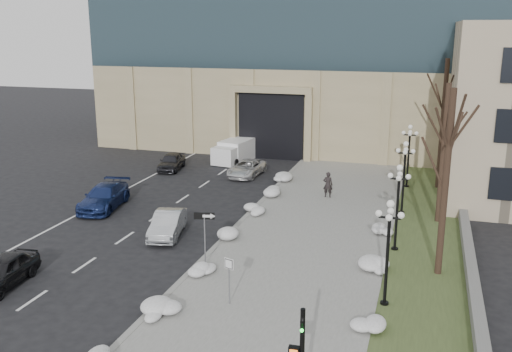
# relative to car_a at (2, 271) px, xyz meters

# --- Properties ---
(ground) EXTENTS (160.00, 160.00, 0.00)m
(ground) POSITION_rel_car_a_xyz_m (8.73, -2.86, -0.72)
(ground) COLOR black
(ground) RESTS_ON ground
(sidewalk) EXTENTS (9.00, 40.00, 0.12)m
(sidewalk) POSITION_rel_car_a_xyz_m (12.23, 11.14, -0.66)
(sidewalk) COLOR gray
(sidewalk) RESTS_ON ground
(curb) EXTENTS (0.30, 40.00, 0.14)m
(curb) POSITION_rel_car_a_xyz_m (7.73, 11.14, -0.65)
(curb) COLOR gray
(curb) RESTS_ON ground
(grass_strip) EXTENTS (4.00, 40.00, 0.10)m
(grass_strip) POSITION_rel_car_a_xyz_m (18.73, 11.14, -0.67)
(grass_strip) COLOR #3A4824
(grass_strip) RESTS_ON ground
(stone_wall) EXTENTS (0.50, 30.00, 0.70)m
(stone_wall) POSITION_rel_car_a_xyz_m (20.73, 13.14, -0.37)
(stone_wall) COLOR slate
(stone_wall) RESTS_ON ground
(car_a) EXTENTS (2.09, 4.36, 1.44)m
(car_a) POSITION_rel_car_a_xyz_m (0.00, 0.00, 0.00)
(car_a) COLOR black
(car_a) RESTS_ON ground
(car_b) EXTENTS (2.42, 4.51, 1.41)m
(car_b) POSITION_rel_car_a_xyz_m (4.41, 8.22, -0.01)
(car_b) COLOR #B8BCC1
(car_b) RESTS_ON ground
(car_c) EXTENTS (2.95, 5.54, 1.53)m
(car_c) POSITION_rel_car_a_xyz_m (-1.86, 11.72, 0.05)
(car_c) COLOR navy
(car_c) RESTS_ON ground
(car_d) EXTENTS (2.37, 4.67, 1.27)m
(car_d) POSITION_rel_car_a_xyz_m (4.55, 22.52, -0.08)
(car_d) COLOR silver
(car_d) RESTS_ON ground
(car_e) EXTENTS (2.32, 4.33, 1.40)m
(car_e) POSITION_rel_car_a_xyz_m (-2.14, 22.66, -0.02)
(car_e) COLOR #2B2B2F
(car_e) RESTS_ON ground
(pedestrian) EXTENTS (0.68, 0.47, 1.80)m
(pedestrian) POSITION_rel_car_a_xyz_m (11.89, 18.15, 0.30)
(pedestrian) COLOR black
(pedestrian) RESTS_ON sidewalk
(box_truck) EXTENTS (2.96, 6.23, 1.90)m
(box_truck) POSITION_rel_car_a_xyz_m (2.03, 27.54, 0.20)
(box_truck) COLOR white
(box_truck) RESTS_ON ground
(one_way_sign) EXTENTS (1.07, 0.41, 2.86)m
(one_way_sign) POSITION_rel_car_a_xyz_m (8.31, 4.76, 1.64)
(one_way_sign) COLOR slate
(one_way_sign) RESTS_ON ground
(keep_sign) EXTENTS (0.45, 0.19, 2.19)m
(keep_sign) POSITION_rel_car_a_xyz_m (10.67, 1.20, 0.89)
(keep_sign) COLOR slate
(keep_sign) RESTS_ON ground
(snow_clump_b) EXTENTS (1.10, 1.60, 0.36)m
(snow_clump_b) POSITION_rel_car_a_xyz_m (8.27, -0.71, -0.42)
(snow_clump_b) COLOR white
(snow_clump_b) RESTS_ON sidewalk
(snow_clump_c) EXTENTS (1.10, 1.60, 0.36)m
(snow_clump_c) POSITION_rel_car_a_xyz_m (8.26, 3.56, -0.42)
(snow_clump_c) COLOR white
(snow_clump_c) RESTS_ON sidewalk
(snow_clump_d) EXTENTS (1.10, 1.60, 0.36)m
(snow_clump_d) POSITION_rel_car_a_xyz_m (8.05, 8.23, -0.42)
(snow_clump_d) COLOR white
(snow_clump_d) RESTS_ON sidewalk
(snow_clump_e) EXTENTS (1.10, 1.60, 0.36)m
(snow_clump_e) POSITION_rel_car_a_xyz_m (7.97, 13.14, -0.42)
(snow_clump_e) COLOR white
(snow_clump_e) RESTS_ON sidewalk
(snow_clump_f) EXTENTS (1.10, 1.60, 0.36)m
(snow_clump_f) POSITION_rel_car_a_xyz_m (8.33, 17.53, -0.42)
(snow_clump_f) COLOR white
(snow_clump_f) RESTS_ON sidewalk
(snow_clump_g) EXTENTS (1.10, 1.60, 0.36)m
(snow_clump_g) POSITION_rel_car_a_xyz_m (7.92, 21.54, -0.42)
(snow_clump_g) COLOR white
(snow_clump_g) RESTS_ON sidewalk
(snow_clump_h) EXTENTS (1.10, 1.60, 0.36)m
(snow_clump_h) POSITION_rel_car_a_xyz_m (16.48, 0.44, -0.42)
(snow_clump_h) COLOR white
(snow_clump_h) RESTS_ON sidewalk
(snow_clump_i) EXTENTS (1.10, 1.60, 0.36)m
(snow_clump_i) POSITION_rel_car_a_xyz_m (16.19, 6.65, -0.42)
(snow_clump_i) COLOR white
(snow_clump_i) RESTS_ON sidewalk
(snow_clump_j) EXTENTS (1.10, 1.60, 0.36)m
(snow_clump_j) POSITION_rel_car_a_xyz_m (16.11, 11.56, -0.42)
(snow_clump_j) COLOR white
(snow_clump_j) RESTS_ON sidewalk
(lamppost_a) EXTENTS (1.18, 1.18, 4.76)m
(lamppost_a) POSITION_rel_car_a_xyz_m (17.03, 3.14, 2.36)
(lamppost_a) COLOR black
(lamppost_a) RESTS_ON ground
(lamppost_b) EXTENTS (1.18, 1.18, 4.76)m
(lamppost_b) POSITION_rel_car_a_xyz_m (17.03, 9.64, 2.36)
(lamppost_b) COLOR black
(lamppost_b) RESTS_ON ground
(lamppost_c) EXTENTS (1.18, 1.18, 4.76)m
(lamppost_c) POSITION_rel_car_a_xyz_m (17.03, 16.14, 2.36)
(lamppost_c) COLOR black
(lamppost_c) RESTS_ON ground
(lamppost_d) EXTENTS (1.18, 1.18, 4.76)m
(lamppost_d) POSITION_rel_car_a_xyz_m (17.03, 22.64, 2.36)
(lamppost_d) COLOR black
(lamppost_d) RESTS_ON ground
(tree_near) EXTENTS (3.20, 3.20, 9.00)m
(tree_near) POSITION_rel_car_a_xyz_m (19.23, 7.14, 5.11)
(tree_near) COLOR black
(tree_near) RESTS_ON ground
(tree_mid) EXTENTS (3.20, 3.20, 8.50)m
(tree_mid) POSITION_rel_car_a_xyz_m (19.23, 15.14, 4.79)
(tree_mid) COLOR black
(tree_mid) RESTS_ON ground
(tree_far) EXTENTS (3.20, 3.20, 9.50)m
(tree_far) POSITION_rel_car_a_xyz_m (19.23, 23.14, 5.43)
(tree_far) COLOR black
(tree_far) RESTS_ON ground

